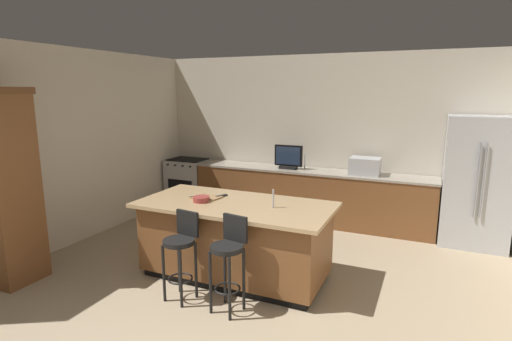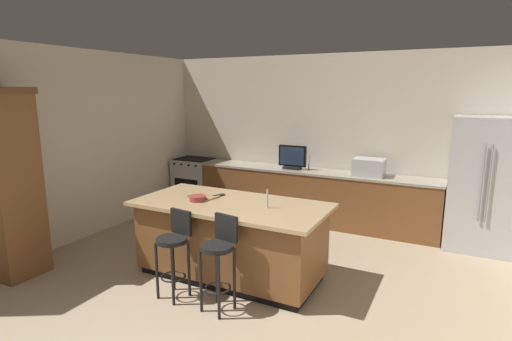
{
  "view_description": "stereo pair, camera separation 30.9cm",
  "coord_description": "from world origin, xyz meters",
  "px_view_note": "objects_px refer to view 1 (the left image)",
  "views": [
    {
      "loc": [
        1.85,
        -1.82,
        2.26
      ],
      "look_at": [
        -0.45,
        3.35,
        1.13
      ],
      "focal_mm": 28.17,
      "sensor_mm": 36.0,
      "label": 1
    },
    {
      "loc": [
        2.13,
        -1.69,
        2.26
      ],
      "look_at": [
        -0.45,
        3.35,
        1.13
      ],
      "focal_mm": 28.17,
      "sensor_mm": 36.0,
      "label": 2
    }
  ],
  "objects_px": {
    "bar_stool_right": "(229,255)",
    "bar_stool_left": "(181,248)",
    "refrigerator": "(477,182)",
    "microwave": "(365,166)",
    "tv_remote": "(221,196)",
    "cell_phone": "(196,196)",
    "range_oven": "(189,182)",
    "cutting_board": "(207,198)",
    "fruit_bowl": "(201,199)",
    "tv_monitor": "(288,158)",
    "kitchen_island": "(235,239)",
    "cabinet_tower": "(3,184)"
  },
  "relations": [
    {
      "from": "bar_stool_right",
      "to": "bar_stool_left",
      "type": "bearing_deg",
      "value": -171.56
    },
    {
      "from": "refrigerator",
      "to": "microwave",
      "type": "bearing_deg",
      "value": 177.97
    },
    {
      "from": "bar_stool_left",
      "to": "bar_stool_right",
      "type": "relative_size",
      "value": 0.97
    },
    {
      "from": "bar_stool_left",
      "to": "tv_remote",
      "type": "xyz_separation_m",
      "value": [
        -0.0,
        0.92,
        0.36
      ]
    },
    {
      "from": "bar_stool_left",
      "to": "cell_phone",
      "type": "distance_m",
      "value": 0.91
    },
    {
      "from": "range_oven",
      "to": "bar_stool_right",
      "type": "distance_m",
      "value": 4.09
    },
    {
      "from": "bar_stool_right",
      "to": "cell_phone",
      "type": "xyz_separation_m",
      "value": [
        -0.88,
        0.79,
        0.33
      ]
    },
    {
      "from": "cell_phone",
      "to": "cutting_board",
      "type": "relative_size",
      "value": 0.48
    },
    {
      "from": "fruit_bowl",
      "to": "bar_stool_left",
      "type": "bearing_deg",
      "value": -79.51
    },
    {
      "from": "tv_monitor",
      "to": "cutting_board",
      "type": "distance_m",
      "value": 2.36
    },
    {
      "from": "bar_stool_right",
      "to": "cell_phone",
      "type": "height_order",
      "value": "bar_stool_right"
    },
    {
      "from": "bar_stool_left",
      "to": "fruit_bowl",
      "type": "relative_size",
      "value": 4.82
    },
    {
      "from": "range_oven",
      "to": "cutting_board",
      "type": "xyz_separation_m",
      "value": [
        1.86,
        -2.39,
        0.48
      ]
    },
    {
      "from": "range_oven",
      "to": "microwave",
      "type": "xyz_separation_m",
      "value": [
        3.42,
        0.0,
        0.59
      ]
    },
    {
      "from": "microwave",
      "to": "refrigerator",
      "type": "bearing_deg",
      "value": -2.03
    },
    {
      "from": "bar_stool_left",
      "to": "kitchen_island",
      "type": "bearing_deg",
      "value": 75.8
    },
    {
      "from": "kitchen_island",
      "to": "range_oven",
      "type": "xyz_separation_m",
      "value": [
        -2.28,
        2.44,
        -0.01
      ]
    },
    {
      "from": "refrigerator",
      "to": "microwave",
      "type": "relative_size",
      "value": 3.99
    },
    {
      "from": "microwave",
      "to": "fruit_bowl",
      "type": "xyz_separation_m",
      "value": [
        -1.54,
        -2.55,
        -0.09
      ]
    },
    {
      "from": "bar_stool_right",
      "to": "cutting_board",
      "type": "relative_size",
      "value": 3.21
    },
    {
      "from": "range_oven",
      "to": "tv_remote",
      "type": "bearing_deg",
      "value": -48.46
    },
    {
      "from": "kitchen_island",
      "to": "tv_monitor",
      "type": "relative_size",
      "value": 4.7
    },
    {
      "from": "kitchen_island",
      "to": "tv_monitor",
      "type": "height_order",
      "value": "tv_monitor"
    },
    {
      "from": "range_oven",
      "to": "fruit_bowl",
      "type": "relative_size",
      "value": 4.65
    },
    {
      "from": "refrigerator",
      "to": "cutting_board",
      "type": "relative_size",
      "value": 6.11
    },
    {
      "from": "cabinet_tower",
      "to": "bar_stool_right",
      "type": "relative_size",
      "value": 2.29
    },
    {
      "from": "kitchen_island",
      "to": "bar_stool_left",
      "type": "height_order",
      "value": "bar_stool_left"
    },
    {
      "from": "bar_stool_left",
      "to": "fruit_bowl",
      "type": "bearing_deg",
      "value": 108.04
    },
    {
      "from": "tv_monitor",
      "to": "cell_phone",
      "type": "bearing_deg",
      "value": -100.24
    },
    {
      "from": "kitchen_island",
      "to": "microwave",
      "type": "distance_m",
      "value": 2.75
    },
    {
      "from": "refrigerator",
      "to": "fruit_bowl",
      "type": "xyz_separation_m",
      "value": [
        -3.15,
        -2.49,
        0.01
      ]
    },
    {
      "from": "microwave",
      "to": "cutting_board",
      "type": "xyz_separation_m",
      "value": [
        -1.56,
        -2.39,
        -0.11
      ]
    },
    {
      "from": "microwave",
      "to": "bar_stool_left",
      "type": "bearing_deg",
      "value": -114.24
    },
    {
      "from": "bar_stool_left",
      "to": "cutting_board",
      "type": "bearing_deg",
      "value": 107.3
    },
    {
      "from": "microwave",
      "to": "tv_monitor",
      "type": "height_order",
      "value": "tv_monitor"
    },
    {
      "from": "range_oven",
      "to": "cell_phone",
      "type": "distance_m",
      "value": 2.96
    },
    {
      "from": "kitchen_island",
      "to": "fruit_bowl",
      "type": "height_order",
      "value": "fruit_bowl"
    },
    {
      "from": "refrigerator",
      "to": "cell_phone",
      "type": "xyz_separation_m",
      "value": [
        -3.33,
        -2.32,
        -0.02
      ]
    },
    {
      "from": "kitchen_island",
      "to": "tv_monitor",
      "type": "xyz_separation_m",
      "value": [
        -0.17,
        2.39,
        0.63
      ]
    },
    {
      "from": "cabinet_tower",
      "to": "bar_stool_left",
      "type": "xyz_separation_m",
      "value": [
        2.14,
        0.45,
        -0.61
      ]
    },
    {
      "from": "microwave",
      "to": "tv_remote",
      "type": "xyz_separation_m",
      "value": [
        -1.43,
        -2.25,
        -0.11
      ]
    },
    {
      "from": "tv_monitor",
      "to": "cutting_board",
      "type": "bearing_deg",
      "value": -96.26
    },
    {
      "from": "bar_stool_left",
      "to": "cutting_board",
      "type": "distance_m",
      "value": 0.86
    },
    {
      "from": "bar_stool_right",
      "to": "cell_phone",
      "type": "distance_m",
      "value": 1.23
    },
    {
      "from": "bar_stool_left",
      "to": "cell_phone",
      "type": "xyz_separation_m",
      "value": [
        -0.3,
        0.78,
        0.36
      ]
    },
    {
      "from": "refrigerator",
      "to": "tv_remote",
      "type": "xyz_separation_m",
      "value": [
        -3.04,
        -2.19,
        -0.01
      ]
    },
    {
      "from": "bar_stool_right",
      "to": "fruit_bowl",
      "type": "bearing_deg",
      "value": 147.51
    },
    {
      "from": "refrigerator",
      "to": "range_oven",
      "type": "height_order",
      "value": "refrigerator"
    },
    {
      "from": "tv_monitor",
      "to": "cell_phone",
      "type": "distance_m",
      "value": 2.37
    },
    {
      "from": "bar_stool_left",
      "to": "bar_stool_right",
      "type": "distance_m",
      "value": 0.59
    }
  ]
}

